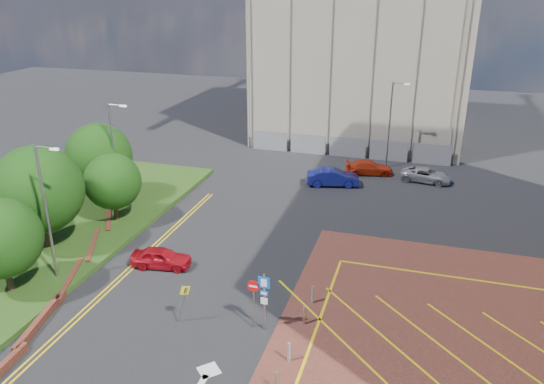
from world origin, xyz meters
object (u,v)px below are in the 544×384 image
at_px(sign_cluster, 260,296).
at_px(warning_sign, 183,300).
at_px(tree_a, 0,238).
at_px(lamp_back, 391,122).
at_px(tree_c, 113,181).
at_px(car_red_back, 369,168).
at_px(lamp_left_far, 115,152).
at_px(lamp_left_near, 47,208).
at_px(car_red_left, 161,258).
at_px(tree_b, 38,190).
at_px(tree_d, 99,156).
at_px(car_blue_back, 333,177).
at_px(car_silver_back, 426,175).

distance_m(sign_cluster, warning_sign, 3.95).
bearing_deg(tree_a, lamp_back, 57.15).
height_order(tree_c, lamp_back, lamp_back).
distance_m(lamp_back, car_red_back, 4.64).
distance_m(tree_a, lamp_left_far, 12.06).
relative_size(lamp_left_near, lamp_back, 1.00).
height_order(tree_c, warning_sign, tree_c).
xyz_separation_m(tree_c, lamp_left_far, (-0.92, 2.00, 1.47)).
bearing_deg(car_red_left, tree_b, 82.53).
height_order(tree_a, warning_sign, tree_a).
bearing_deg(tree_b, tree_c, 68.20).
height_order(tree_d, car_blue_back, tree_d).
bearing_deg(warning_sign, lamp_left_far, 132.92).
bearing_deg(car_red_left, tree_c, 42.84).
height_order(tree_a, lamp_left_near, lamp_left_near).
xyz_separation_m(lamp_back, car_red_left, (-11.50, -22.80, -3.74)).
distance_m(lamp_back, sign_cluster, 27.38).
bearing_deg(tree_d, car_silver_back, 26.61).
distance_m(lamp_left_far, car_red_left, 10.56).
height_order(tree_a, tree_c, tree_a).
bearing_deg(tree_c, car_red_left, -38.31).
distance_m(tree_b, lamp_left_near, 4.32).
height_order(tree_b, car_blue_back, tree_b).
xyz_separation_m(tree_a, lamp_left_near, (1.58, 2.00, 1.16)).
distance_m(tree_c, car_silver_back, 26.16).
bearing_deg(lamp_back, car_blue_back, -123.10).
relative_size(car_red_back, car_silver_back, 0.99).
bearing_deg(lamp_left_near, lamp_back, 57.60).
height_order(lamp_back, warning_sign, lamp_back).
bearing_deg(car_red_back, lamp_back, -43.65).
bearing_deg(car_red_left, car_silver_back, -46.03).
relative_size(tree_b, tree_c, 1.38).
bearing_deg(sign_cluster, tree_c, 146.84).
bearing_deg(tree_c, lamp_back, 45.68).
distance_m(car_blue_back, car_red_back, 4.57).
height_order(warning_sign, car_blue_back, warning_sign).
height_order(tree_b, lamp_back, lamp_back).
xyz_separation_m(sign_cluster, car_red_back, (2.39, 24.66, -1.34)).
xyz_separation_m(lamp_back, car_silver_back, (3.61, -2.88, -3.76)).
xyz_separation_m(tree_d, car_red_back, (19.18, 12.64, -3.26)).
relative_size(lamp_left_far, car_silver_back, 1.87).
relative_size(car_red_left, car_red_back, 0.87).
distance_m(car_red_left, car_silver_back, 25.00).
height_order(warning_sign, car_red_back, warning_sign).
distance_m(lamp_left_near, sign_cluster, 13.04).
height_order(lamp_back, car_red_left, lamp_back).
height_order(tree_a, tree_b, tree_b).
relative_size(tree_d, lamp_left_far, 0.76).
relative_size(car_red_left, car_blue_back, 0.82).
distance_m(sign_cluster, car_silver_back, 25.28).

